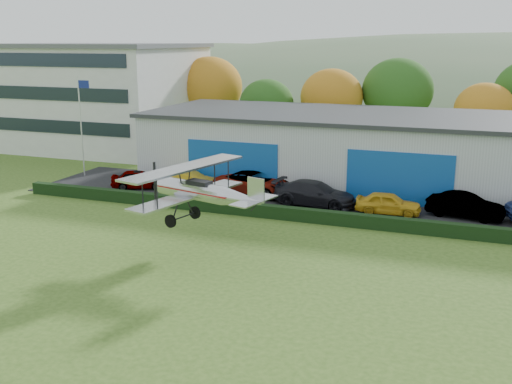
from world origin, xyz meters
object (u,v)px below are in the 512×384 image
(flagpole, at_px, (82,118))
(car_4, at_px, (388,203))
(car_3, at_px, (315,193))
(car_1, at_px, (189,181))
(car_2, at_px, (254,183))
(car_5, at_px, (465,206))
(biplane, at_px, (201,190))
(hangar, at_px, (410,151))
(office_block, at_px, (93,95))
(car_0, at_px, (139,179))

(flagpole, distance_m, car_4, 25.06)
(car_3, relative_size, car_4, 1.37)
(car_3, bearing_deg, car_1, 91.51)
(car_2, bearing_deg, car_3, -96.82)
(car_5, distance_m, biplane, 17.27)
(hangar, bearing_deg, car_4, -91.90)
(office_block, distance_m, biplane, 36.33)
(flagpole, relative_size, car_1, 1.83)
(car_2, height_order, car_3, car_3)
(hangar, height_order, car_5, hangar)
(car_4, bearing_deg, car_3, 83.43)
(car_0, bearing_deg, flagpole, 48.21)
(office_block, distance_m, car_3, 32.01)
(car_3, bearing_deg, flagpole, 89.34)
(flagpole, xyz_separation_m, car_2, (14.91, -0.81, -3.93))
(office_block, distance_m, car_1, 23.68)
(car_4, bearing_deg, car_2, 77.61)
(car_3, bearing_deg, car_5, -81.52)
(hangar, relative_size, car_4, 10.00)
(hangar, xyz_separation_m, car_1, (-14.80, -7.46, -1.89))
(hangar, xyz_separation_m, biplane, (-8.11, -19.39, 0.82))
(office_block, distance_m, car_0, 21.37)
(car_0, bearing_deg, car_5, -111.95)
(office_block, relative_size, car_4, 5.07)
(car_3, height_order, car_5, car_3)
(office_block, height_order, car_2, office_block)
(hangar, bearing_deg, car_1, -153.26)
(car_2, distance_m, car_3, 5.00)
(car_0, height_order, car_2, car_2)
(car_0, distance_m, car_3, 13.44)
(car_2, relative_size, car_5, 1.25)
(car_2, relative_size, car_4, 1.42)
(biplane, bearing_deg, car_2, 112.92)
(car_4, bearing_deg, car_1, 83.53)
(hangar, height_order, car_0, hangar)
(hangar, distance_m, car_5, 8.99)
(hangar, bearing_deg, car_3, -122.31)
(flagpole, relative_size, car_3, 1.44)
(hangar, distance_m, office_block, 33.84)
(car_3, height_order, biplane, biplane)
(hangar, distance_m, biplane, 21.03)
(car_1, relative_size, car_4, 1.08)
(hangar, height_order, car_3, hangar)
(biplane, bearing_deg, car_3, 89.79)
(office_block, height_order, car_1, office_block)
(flagpole, relative_size, car_0, 1.98)
(car_1, bearing_deg, biplane, -155.79)
(car_4, relative_size, car_5, 0.88)
(car_5, relative_size, biplane, 0.57)
(car_4, xyz_separation_m, biplane, (-7.82, -10.87, 2.74))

